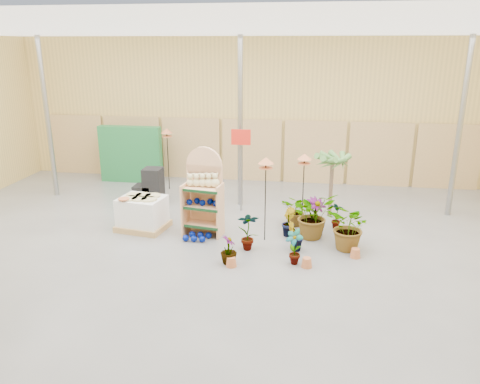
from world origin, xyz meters
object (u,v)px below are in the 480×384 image
object	(u,v)px
pallet_stack	(142,213)
potted_plant_2	(313,215)
display_shelf	(204,195)
bird_table_front	(266,163)

from	to	relation	value
pallet_stack	potted_plant_2	xyz separation A→B (m)	(4.04, 0.10, 0.14)
display_shelf	pallet_stack	world-z (taller)	display_shelf
pallet_stack	bird_table_front	distance (m)	3.29
display_shelf	bird_table_front	distance (m)	1.69
display_shelf	potted_plant_2	xyz separation A→B (m)	(2.51, 0.13, -0.40)
pallet_stack	potted_plant_2	distance (m)	4.05
display_shelf	potted_plant_2	distance (m)	2.55
display_shelf	potted_plant_2	size ratio (longest dim) A/B	1.89
display_shelf	bird_table_front	world-z (taller)	display_shelf
pallet_stack	bird_table_front	size ratio (longest dim) A/B	0.65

